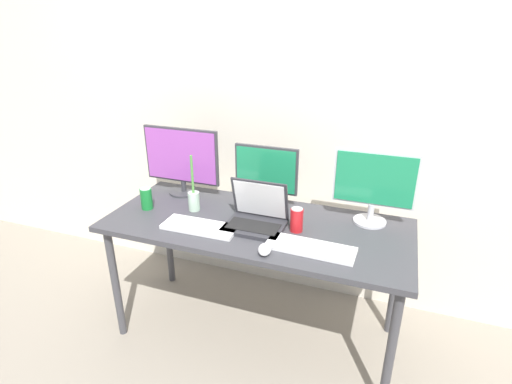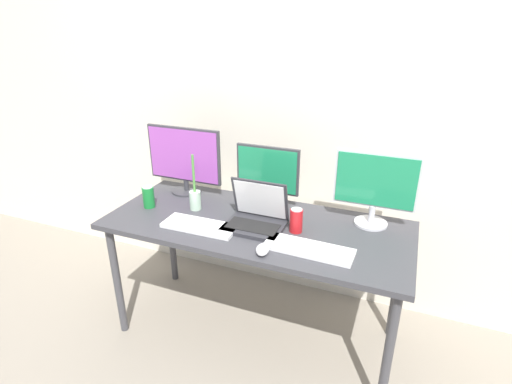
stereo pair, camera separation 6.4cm
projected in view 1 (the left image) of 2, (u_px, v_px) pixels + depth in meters
ground_plane at (256, 331)px, 2.42m from camera, size 16.00×16.00×0.00m
wall_back at (289, 98)px, 2.42m from camera, size 7.00×0.08×2.60m
work_desk at (256, 234)px, 2.16m from camera, size 1.62×0.69×0.74m
monitor_left at (181, 159)px, 2.42m from camera, size 0.49×0.19×0.41m
monitor_center at (266, 176)px, 2.28m from camera, size 0.37×0.21×0.35m
monitor_right at (374, 184)px, 2.05m from camera, size 0.42×0.17×0.40m
laptop_silver at (257, 216)px, 2.08m from camera, size 0.30×0.24×0.24m
keyboard_main at (200, 227)px, 2.07m from camera, size 0.40×0.15×0.02m
keyboard_aux at (311, 248)px, 1.88m from camera, size 0.42×0.16×0.02m
mouse_by_keyboard at (265, 249)px, 1.85m from camera, size 0.08×0.11×0.04m
soda_can_near_keyboard at (146, 198)px, 2.27m from camera, size 0.07×0.07×0.13m
soda_can_by_laptop at (297, 220)px, 2.03m from camera, size 0.07×0.07×0.13m
bamboo_vase at (194, 199)px, 2.25m from camera, size 0.07×0.07×0.33m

